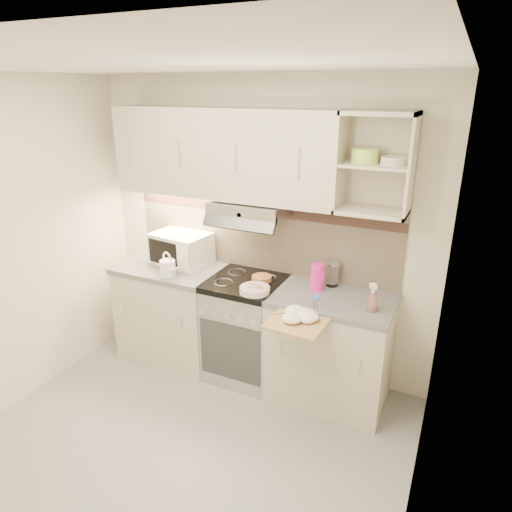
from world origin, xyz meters
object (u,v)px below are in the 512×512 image
at_px(microwave, 181,248).
at_px(watering_can, 168,268).
at_px(plate_stack, 255,290).
at_px(spray_bottle, 373,299).
at_px(cutting_board, 297,323).
at_px(glass_jar, 332,274).
at_px(electric_range, 246,328).
at_px(pink_pitcher, 317,277).

relative_size(microwave, watering_can, 2.16).
height_order(plate_stack, spray_bottle, spray_bottle).
relative_size(microwave, cutting_board, 1.38).
bearing_deg(cutting_board, watering_can, 171.28).
bearing_deg(glass_jar, electric_range, -163.48).
distance_m(electric_range, plate_stack, 0.53).
bearing_deg(cutting_board, plate_stack, 151.55).
relative_size(plate_stack, glass_jar, 1.20).
bearing_deg(pink_pitcher, cutting_board, -75.04).
distance_m(microwave, pink_pitcher, 1.29).
bearing_deg(microwave, cutting_board, -15.69).
bearing_deg(microwave, glass_jar, 11.12).
distance_m(pink_pitcher, spray_bottle, 0.50).
xyz_separation_m(pink_pitcher, glass_jar, (0.08, 0.12, -0.01)).
xyz_separation_m(watering_can, glass_jar, (1.30, 0.40, 0.02)).
xyz_separation_m(pink_pitcher, cutting_board, (0.03, -0.53, -0.13)).
height_order(microwave, cutting_board, microwave).
bearing_deg(microwave, watering_can, -68.51).
xyz_separation_m(electric_range, microwave, (-0.70, 0.12, 0.59)).
xyz_separation_m(microwave, watering_can, (0.08, -0.32, -0.06)).
distance_m(watering_can, plate_stack, 0.79).
distance_m(electric_range, spray_bottle, 1.19).
bearing_deg(cutting_board, pink_pitcher, 96.12).
relative_size(microwave, pink_pitcher, 2.54).
distance_m(electric_range, watering_can, 0.84).
bearing_deg(watering_can, pink_pitcher, 33.35).
relative_size(watering_can, cutting_board, 0.64).
xyz_separation_m(electric_range, cutting_board, (0.62, -0.45, 0.42)).
relative_size(electric_range, microwave, 1.69).
height_order(watering_can, spray_bottle, spray_bottle).
distance_m(spray_bottle, cutting_board, 0.57).
distance_m(watering_can, pink_pitcher, 1.24).
bearing_deg(electric_range, microwave, 170.60).
height_order(watering_can, plate_stack, watering_can).
relative_size(glass_jar, spray_bottle, 0.87).
relative_size(electric_range, watering_can, 3.64).
height_order(watering_can, glass_jar, watering_can).
xyz_separation_m(electric_range, pink_pitcher, (0.59, 0.08, 0.55)).
xyz_separation_m(plate_stack, cutting_board, (0.45, -0.27, -0.05)).
relative_size(electric_range, pink_pitcher, 4.29).
relative_size(pink_pitcher, glass_jar, 1.06).
relative_size(plate_stack, cutting_board, 0.61).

